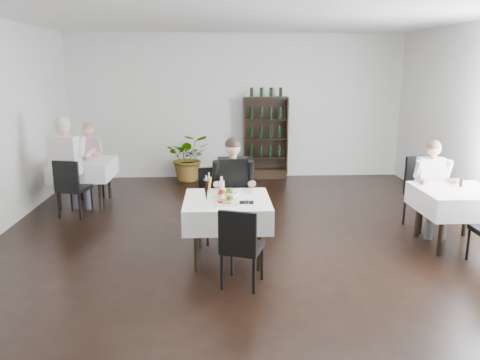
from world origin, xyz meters
name	(u,v)px	position (x,y,z in m)	size (l,w,h in m)	color
room_shell	(252,139)	(0.00, 0.00, 1.50)	(9.00, 9.00, 9.00)	black
wine_shelf	(265,139)	(0.60, 4.31, 0.85)	(0.90, 0.28, 1.75)	black
main_table	(227,211)	(-0.30, 0.00, 0.62)	(1.03, 1.03, 0.77)	black
left_table	(84,169)	(-2.70, 2.50, 0.62)	(0.98, 0.98, 0.77)	black
right_table	(456,201)	(2.70, 0.30, 0.62)	(0.98, 0.98, 0.77)	black
potted_tree	(189,157)	(-1.01, 4.18, 0.49)	(0.89, 0.77, 0.99)	#295F20
main_chair_far	(216,199)	(-0.43, 0.75, 0.56)	(0.54, 0.55, 0.98)	black
main_chair_near	(240,243)	(-0.18, -0.79, 0.51)	(0.52, 0.52, 0.89)	black
left_chair_far	(88,167)	(-2.78, 3.08, 0.53)	(0.57, 0.57, 0.94)	black
left_chair_near	(71,185)	(-2.70, 1.77, 0.53)	(0.52, 0.52, 0.93)	black
right_chair_far	(424,187)	(2.61, 1.09, 0.59)	(0.56, 0.56, 1.04)	black
diner_main	(233,183)	(-0.21, 0.56, 0.83)	(0.54, 0.54, 1.42)	#43424A
diner_left_far	(88,154)	(-2.76, 3.05, 0.78)	(0.54, 0.56, 1.34)	#43424A
diner_left_near	(68,158)	(-2.76, 1.93, 0.92)	(0.65, 0.68, 1.59)	#43424A
diner_right_far	(433,180)	(2.60, 0.80, 0.77)	(0.51, 0.51, 1.33)	#43424A
plate_far	(226,194)	(-0.31, 0.14, 0.79)	(0.35, 0.35, 0.09)	white
plate_near	(226,202)	(-0.32, -0.18, 0.79)	(0.30, 0.30, 0.09)	white
pilsner_dark	(206,191)	(-0.55, -0.09, 0.90)	(0.07, 0.07, 0.31)	black
pilsner_lager	(209,187)	(-0.52, 0.13, 0.89)	(0.07, 0.07, 0.30)	#BD8430
coke_bottle	(222,190)	(-0.36, 0.00, 0.88)	(0.07, 0.07, 0.28)	silver
napkin_cutlery	(247,202)	(-0.08, -0.17, 0.78)	(0.18, 0.19, 0.02)	black
pepper_mill	(461,183)	(2.81, 0.44, 0.82)	(0.04, 0.04, 0.11)	black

